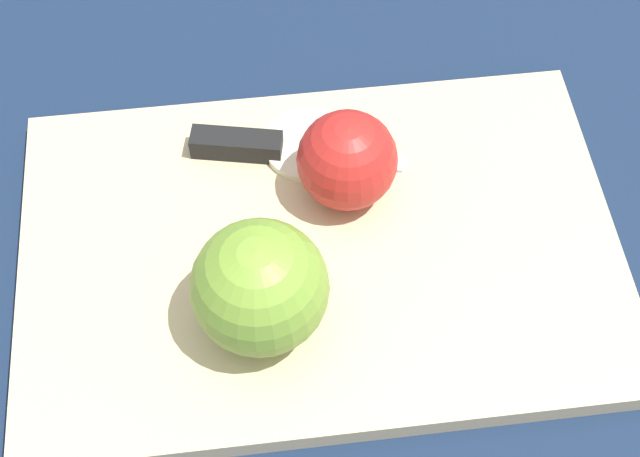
# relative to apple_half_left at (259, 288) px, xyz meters

# --- Properties ---
(ground_plane) EXTENTS (4.00, 4.00, 0.00)m
(ground_plane) POSITION_rel_apple_half_left_xyz_m (0.05, 0.05, -0.06)
(ground_plane) COLOR #14233D
(cutting_board) EXTENTS (0.45, 0.33, 0.02)m
(cutting_board) POSITION_rel_apple_half_left_xyz_m (0.05, 0.05, -0.05)
(cutting_board) COLOR #D1B789
(cutting_board) RESTS_ON ground_plane
(apple_half_left) EXTENTS (0.09, 0.09, 0.09)m
(apple_half_left) POSITION_rel_apple_half_left_xyz_m (0.00, 0.00, 0.00)
(apple_half_left) COLOR olive
(apple_half_left) RESTS_ON cutting_board
(apple_half_right) EXTENTS (0.07, 0.07, 0.07)m
(apple_half_right) POSITION_rel_apple_half_left_xyz_m (0.08, 0.09, -0.01)
(apple_half_right) COLOR red
(apple_half_right) RESTS_ON cutting_board
(knife) EXTENTS (0.15, 0.07, 0.02)m
(knife) POSITION_rel_apple_half_left_xyz_m (0.02, 0.14, -0.04)
(knife) COLOR silver
(knife) RESTS_ON cutting_board
(apple_slice) EXTENTS (0.07, 0.07, 0.01)m
(apple_slice) POSITION_rel_apple_half_left_xyz_m (0.06, 0.13, -0.04)
(apple_slice) COLOR beige
(apple_slice) RESTS_ON cutting_board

